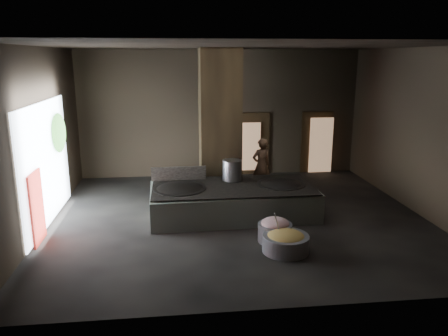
{
  "coord_description": "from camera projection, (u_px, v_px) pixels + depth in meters",
  "views": [
    {
      "loc": [
        -1.67,
        -11.08,
        4.24
      ],
      "look_at": [
        -0.33,
        0.55,
        1.25
      ],
      "focal_mm": 35.0,
      "sensor_mm": 36.0,
      "label": 1
    }
  ],
  "objects": [
    {
      "name": "left_wall",
      "position": [
        37.0,
        140.0,
        10.78
      ],
      "size": [
        0.1,
        9.0,
        4.5
      ],
      "primitive_type": "cube",
      "color": "black",
      "rests_on": "ground"
    },
    {
      "name": "platform_cap",
      "position": [
        233.0,
        186.0,
        11.87
      ],
      "size": [
        4.35,
        2.09,
        0.03
      ],
      "primitive_type": "cube",
      "color": "black",
      "rests_on": "hearth_platform"
    },
    {
      "name": "splash_guard",
      "position": [
        179.0,
        173.0,
        12.38
      ],
      "size": [
        1.55,
        0.11,
        0.39
      ],
      "primitive_type": "cube",
      "rotation": [
        0.0,
        0.0,
        0.03
      ],
      "color": "black",
      "rests_on": "hearth_platform"
    },
    {
      "name": "left_opening",
      "position": [
        46.0,
        163.0,
        11.15
      ],
      "size": [
        0.04,
        4.2,
        3.1
      ],
      "primitive_type": "cube",
      "color": "white",
      "rests_on": "ground"
    },
    {
      "name": "doorway_near_glow",
      "position": [
        250.0,
        147.0,
        15.95
      ],
      "size": [
        0.75,
        0.04,
        1.77
      ],
      "primitive_type": "cube",
      "color": "#8C6647",
      "rests_on": "ground"
    },
    {
      "name": "floor",
      "position": [
        238.0,
        219.0,
        11.91
      ],
      "size": [
        10.0,
        9.0,
        0.1
      ],
      "primitive_type": "cube",
      "color": "black",
      "rests_on": "ground"
    },
    {
      "name": "doorway_far",
      "position": [
        316.0,
        143.0,
        16.31
      ],
      "size": [
        1.18,
        0.08,
        2.38
      ],
      "primitive_type": "cube",
      "color": "black",
      "rests_on": "ground"
    },
    {
      "name": "veg_fill",
      "position": [
        286.0,
        237.0,
        9.72
      ],
      "size": [
        0.86,
        0.86,
        0.26
      ],
      "primitive_type": "ellipsoid",
      "color": "#8C994A",
      "rests_on": "veg_basin"
    },
    {
      "name": "veg_basin",
      "position": [
        286.0,
        243.0,
        9.76
      ],
      "size": [
        1.27,
        1.27,
        0.38
      ],
      "primitive_type": "cylinder",
      "rotation": [
        0.0,
        0.0,
        -0.25
      ],
      "color": "gray",
      "rests_on": "ground"
    },
    {
      "name": "wok_right",
      "position": [
        281.0,
        187.0,
        12.09
      ],
      "size": [
        1.31,
        1.31,
        0.37
      ],
      "primitive_type": "ellipsoid",
      "color": "black",
      "rests_on": "hearth_platform"
    },
    {
      "name": "tree_silhouette",
      "position": [
        59.0,
        133.0,
        12.07
      ],
      "size": [
        0.28,
        1.1,
        1.1
      ],
      "primitive_type": "ellipsoid",
      "color": "#194714",
      "rests_on": "left_opening"
    },
    {
      "name": "right_wall",
      "position": [
        422.0,
        132.0,
        11.9
      ],
      "size": [
        0.1,
        9.0,
        4.5
      ],
      "primitive_type": "cube",
      "color": "black",
      "rests_on": "ground"
    },
    {
      "name": "wok_right_rim",
      "position": [
        281.0,
        184.0,
        12.07
      ],
      "size": [
        1.34,
        1.34,
        0.05
      ],
      "primitive_type": "cylinder",
      "color": "black",
      "rests_on": "hearth_platform"
    },
    {
      "name": "meat_basin",
      "position": [
        275.0,
        232.0,
        10.29
      ],
      "size": [
        1.05,
        1.05,
        0.44
      ],
      "primitive_type": "cylinder",
      "rotation": [
        0.0,
        0.0,
        0.38
      ],
      "color": "gray",
      "rests_on": "ground"
    },
    {
      "name": "pavilion_sliver",
      "position": [
        37.0,
        208.0,
        10.09
      ],
      "size": [
        0.05,
        0.9,
        1.7
      ],
      "primitive_type": "cube",
      "color": "maroon",
      "rests_on": "ground"
    },
    {
      "name": "back_wall",
      "position": [
        220.0,
        114.0,
        15.72
      ],
      "size": [
        10.0,
        0.1,
        4.5
      ],
      "primitive_type": "cube",
      "color": "black",
      "rests_on": "ground"
    },
    {
      "name": "pillar",
      "position": [
        220.0,
        125.0,
        13.14
      ],
      "size": [
        1.2,
        1.2,
        4.5
      ],
      "primitive_type": "cube",
      "color": "black",
      "rests_on": "ground"
    },
    {
      "name": "meat_fill",
      "position": [
        275.0,
        223.0,
        10.23
      ],
      "size": [
        0.67,
        0.67,
        0.25
      ],
      "primitive_type": "ellipsoid",
      "color": "#B56D78",
      "rests_on": "meat_basin"
    },
    {
      "name": "hearth_platform",
      "position": [
        233.0,
        201.0,
        11.98
      ],
      "size": [
        4.52,
        2.27,
        0.77
      ],
      "primitive_type": "cube",
      "rotation": [
        0.0,
        0.0,
        0.03
      ],
      "color": "#A2B19F",
      "rests_on": "ground"
    },
    {
      "name": "front_wall",
      "position": [
        281.0,
        185.0,
        6.96
      ],
      "size": [
        10.0,
        0.1,
        4.5
      ],
      "primitive_type": "cube",
      "color": "black",
      "rests_on": "ground"
    },
    {
      "name": "ceiling",
      "position": [
        240.0,
        44.0,
        10.77
      ],
      "size": [
        10.0,
        9.0,
        0.1
      ],
      "primitive_type": "cube",
      "color": "black",
      "rests_on": "back_wall"
    },
    {
      "name": "doorway_near",
      "position": [
        253.0,
        145.0,
        16.04
      ],
      "size": [
        1.18,
        0.08,
        2.38
      ],
      "primitive_type": "cube",
      "color": "black",
      "rests_on": "ground"
    },
    {
      "name": "doorway_far_glow",
      "position": [
        321.0,
        145.0,
        16.22
      ],
      "size": [
        0.87,
        0.04,
        2.06
      ],
      "primitive_type": "cube",
      "color": "#8C6647",
      "rests_on": "ground"
    },
    {
      "name": "ladle",
      "position": [
        278.0,
        226.0,
        9.8
      ],
      "size": [
        0.29,
        0.34,
        0.74
      ],
      "primitive_type": "cylinder",
      "rotation": [
        0.49,
        0.0,
        -0.68
      ],
      "color": "#96979D",
      "rests_on": "veg_basin"
    },
    {
      "name": "stock_pot",
      "position": [
        232.0,
        170.0,
        12.33
      ],
      "size": [
        0.54,
        0.54,
        0.58
      ],
      "primitive_type": "cylinder",
      "color": "#96979D",
      "rests_on": "hearth_platform"
    },
    {
      "name": "wok_left",
      "position": [
        179.0,
        191.0,
        11.68
      ],
      "size": [
        1.4,
        1.4,
        0.39
      ],
      "primitive_type": "ellipsoid",
      "color": "black",
      "rests_on": "hearth_platform"
    },
    {
      "name": "wok_left_rim",
      "position": [
        179.0,
        189.0,
        11.66
      ],
      "size": [
        1.43,
        1.43,
        0.05
      ],
      "primitive_type": "cylinder",
      "color": "black",
      "rests_on": "hearth_platform"
    },
    {
      "name": "cook",
      "position": [
        261.0,
        165.0,
        13.94
      ],
      "size": [
        0.73,
        0.58,
        1.75
      ],
      "primitive_type": "imported",
      "rotation": [
        0.0,
        0.0,
        3.44
      ],
      "color": "#8C6247",
      "rests_on": "ground"
    }
  ]
}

